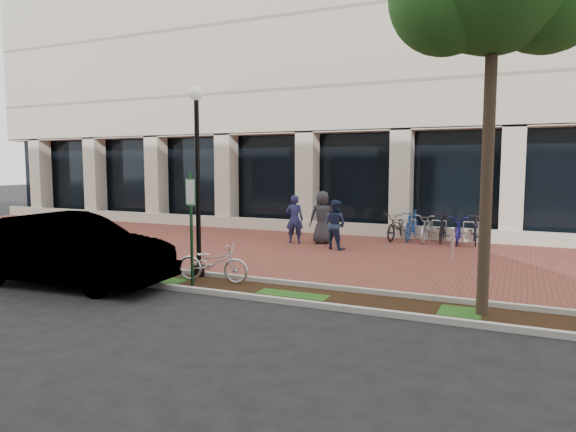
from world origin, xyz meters
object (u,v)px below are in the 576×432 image
at_px(lamppost, 197,171).
at_px(locked_bicycle, 213,263).
at_px(pedestrian_mid, 335,225).
at_px(parking_sign, 191,214).
at_px(bollard, 452,243).
at_px(bike_rack_cluster, 434,227).
at_px(pedestrian_right, 322,217).
at_px(sedan_near_curb, 68,250).
at_px(pedestrian_left, 294,219).

bearing_deg(lamppost, locked_bicycle, -28.37).
relative_size(lamppost, pedestrian_mid, 2.85).
relative_size(parking_sign, bollard, 2.68).
height_order(lamppost, bike_rack_cluster, lamppost).
distance_m(lamppost, bike_rack_cluster, 9.87).
distance_m(pedestrian_right, sedan_near_curb, 9.06).
height_order(pedestrian_right, bollard, pedestrian_right).
bearing_deg(bollard, locked_bicycle, -132.42).
bearing_deg(pedestrian_right, bollard, 134.25).
bearing_deg(parking_sign, pedestrian_left, 110.93).
height_order(pedestrian_left, sedan_near_curb, pedestrian_left).
xyz_separation_m(pedestrian_mid, bollard, (3.85, -0.47, -0.33)).
bearing_deg(locked_bicycle, sedan_near_curb, 111.05).
relative_size(pedestrian_mid, sedan_near_curb, 0.33).
distance_m(parking_sign, bike_rack_cluster, 10.33).
bearing_deg(lamppost, bike_rack_cluster, 62.36).
relative_size(bollard, sedan_near_curb, 0.20).
bearing_deg(bike_rack_cluster, pedestrian_left, -150.76).
height_order(parking_sign, lamppost, lamppost).
distance_m(locked_bicycle, pedestrian_left, 6.52).
xyz_separation_m(locked_bicycle, sedan_near_curb, (-2.94, -1.66, 0.36)).
height_order(pedestrian_mid, pedestrian_right, pedestrian_right).
bearing_deg(locked_bicycle, bike_rack_cluster, -31.78).
height_order(lamppost, sedan_near_curb, lamppost).
bearing_deg(sedan_near_curb, pedestrian_right, -25.18).
bearing_deg(locked_bicycle, parking_sign, 149.84).
xyz_separation_m(parking_sign, pedestrian_left, (-0.50, 7.02, -0.81)).
xyz_separation_m(parking_sign, pedestrian_right, (0.45, 7.37, -0.74)).
bearing_deg(bike_rack_cluster, sedan_near_curb, -121.39).
xyz_separation_m(bollard, bike_rack_cluster, (-1.06, 3.51, 0.03)).
height_order(pedestrian_right, bike_rack_cluster, pedestrian_right).
distance_m(parking_sign, pedestrian_mid, 6.57).
xyz_separation_m(locked_bicycle, pedestrian_mid, (1.05, 5.84, 0.36)).
height_order(parking_sign, bike_rack_cluster, parking_sign).
bearing_deg(bollard, bike_rack_cluster, 106.82).
relative_size(locked_bicycle, pedestrian_left, 1.04).
height_order(locked_bicycle, bollard, bollard).
bearing_deg(pedestrian_mid, parking_sign, 92.87).
distance_m(lamppost, pedestrian_mid, 6.03).
bearing_deg(bike_rack_cluster, bollard, -71.82).
bearing_deg(lamppost, pedestrian_mid, 73.00).
distance_m(pedestrian_right, bike_rack_cluster, 4.18).
distance_m(pedestrian_right, bollard, 4.92).
height_order(parking_sign, pedestrian_right, parking_sign).
relative_size(pedestrian_right, sedan_near_curb, 0.37).
relative_size(parking_sign, pedestrian_right, 1.41).
xyz_separation_m(lamppost, bollard, (5.53, 5.02, -2.16)).
bearing_deg(pedestrian_mid, bike_rack_cluster, -118.43).
xyz_separation_m(parking_sign, bike_rack_cluster, (4.06, 9.43, -1.15)).
height_order(locked_bicycle, pedestrian_left, pedestrian_left).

